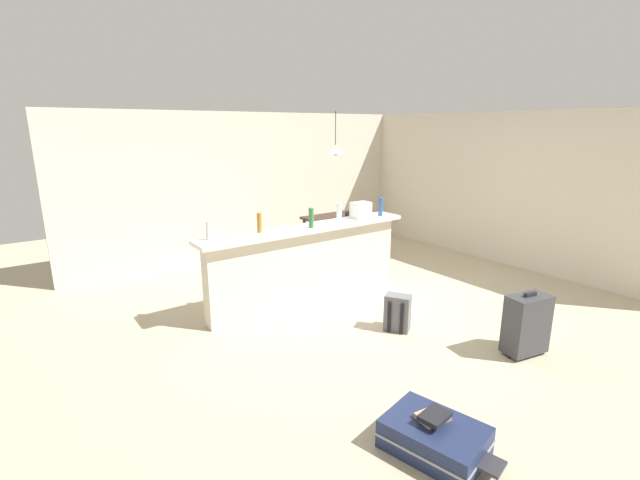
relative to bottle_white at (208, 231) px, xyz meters
The scene contains 18 objects.
ground_plane 2.32m from the bottle_white, 18.66° to the right, with size 13.00×13.00×0.05m, color #BCAD8E.
wall_back 3.07m from the bottle_white, 51.69° to the left, with size 6.60×0.10×2.50m, color beige.
wall_right 4.97m from the bottle_white, ahead, with size 0.10×6.00×2.50m, color beige.
partition_half_wall 1.44m from the bottle_white, ahead, with size 2.80×0.20×0.97m, color beige.
bar_countertop 1.30m from the bottle_white, ahead, with size 2.96×0.40×0.05m, color white.
bottle_white is the anchor object (origin of this frame).
bottle_amber 0.64m from the bottle_white, ahead, with size 0.06×0.06×0.24m, color #9E661E.
bottle_green 1.30m from the bottle_white, ahead, with size 0.06×0.06×0.25m, color #2D6B38.
bottle_clear 1.87m from the bottle_white, ahead, with size 0.07×0.07×0.22m, color silver.
bottle_blue 2.52m from the bottle_white, ahead, with size 0.06×0.06×0.27m, color #284C89.
grocery_bag 2.19m from the bottle_white, ahead, with size 0.26×0.18×0.22m, color silver.
dining_table 3.17m from the bottle_white, 23.71° to the left, with size 1.10×0.80×0.74m.
dining_chair_near_partition 2.98m from the bottle_white, 13.80° to the left, with size 0.46×0.46×0.93m.
pendant_lamp 3.18m from the bottle_white, 24.65° to the left, with size 0.34×0.34×0.72m.
suitcase_flat_navy 3.12m from the bottle_white, 81.63° to the right, with size 0.63×0.88×0.22m.
backpack_grey 2.33m from the bottle_white, 40.20° to the right, with size 0.33×0.33×0.42m.
suitcase_upright_charcoal 3.50m from the bottle_white, 48.15° to the right, with size 0.48×0.32×0.67m.
book_stack 3.04m from the bottle_white, 81.21° to the right, with size 0.26×0.23×0.07m.
Camera 1 is at (-3.71, -3.95, 2.25)m, focal length 24.65 mm.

